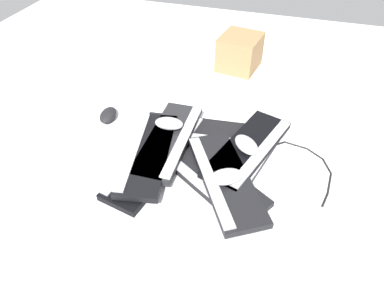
# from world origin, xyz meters

# --- Properties ---
(ground_plane) EXTENTS (3.20, 3.20, 0.00)m
(ground_plane) POSITION_xyz_m (0.00, 0.00, 0.00)
(ground_plane) COLOR white
(keyboard_0) EXTENTS (0.19, 0.45, 0.03)m
(keyboard_0) POSITION_xyz_m (0.21, 0.04, 0.01)
(keyboard_0) COLOR black
(keyboard_0) RESTS_ON ground
(keyboard_1) EXTENTS (0.46, 0.20, 0.03)m
(keyboard_1) POSITION_xyz_m (0.08, 0.13, 0.01)
(keyboard_1) COLOR black
(keyboard_1) RESTS_ON ground
(keyboard_2) EXTENTS (0.46, 0.24, 0.03)m
(keyboard_2) POSITION_xyz_m (-0.01, 0.14, 0.01)
(keyboard_2) COLOR black
(keyboard_2) RESTS_ON ground
(keyboard_3) EXTENTS (0.36, 0.45, 0.03)m
(keyboard_3) POSITION_xyz_m (-0.02, -0.08, 0.01)
(keyboard_3) COLOR black
(keyboard_3) RESTS_ON ground
(keyboard_4) EXTENTS (0.46, 0.26, 0.03)m
(keyboard_4) POSITION_xyz_m (0.16, -0.18, 0.01)
(keyboard_4) COLOR #232326
(keyboard_4) RESTS_ON ground
(keyboard_5) EXTENTS (0.45, 0.36, 0.03)m
(keyboard_5) POSITION_xyz_m (-0.03, -0.13, 0.04)
(keyboard_5) COLOR black
(keyboard_5) RESTS_ON keyboard_3
(keyboard_6) EXTENTS (0.44, 0.16, 0.03)m
(keyboard_6) POSITION_xyz_m (0.10, 0.12, 0.04)
(keyboard_6) COLOR #232326
(keyboard_6) RESTS_ON keyboard_1
(keyboard_7) EXTENTS (0.46, 0.23, 0.03)m
(keyboard_7) POSITION_xyz_m (0.01, 0.17, 0.04)
(keyboard_7) COLOR black
(keyboard_7) RESTS_ON keyboard_2
(keyboard_8) EXTENTS (0.46, 0.28, 0.03)m
(keyboard_8) POSITION_xyz_m (0.14, -0.18, 0.04)
(keyboard_8) COLOR black
(keyboard_8) RESTS_ON keyboard_4
(mouse_0) EXTENTS (0.13, 0.12, 0.04)m
(mouse_0) POSITION_xyz_m (0.12, -0.17, 0.08)
(mouse_0) COLOR silver
(mouse_0) RESTS_ON keyboard_8
(mouse_1) EXTENTS (0.11, 0.13, 0.04)m
(mouse_1) POSITION_xyz_m (-0.06, -0.14, 0.08)
(mouse_1) COLOR silver
(mouse_1) RESTS_ON keyboard_5
(mouse_2) EXTENTS (0.12, 0.08, 0.04)m
(mouse_2) POSITION_xyz_m (0.20, 0.43, 0.02)
(mouse_2) COLOR black
(mouse_2) RESTS_ON ground
(mouse_3) EXTENTS (0.08, 0.12, 0.04)m
(mouse_3) POSITION_xyz_m (0.15, 0.14, 0.08)
(mouse_3) COLOR #B7B7BC
(mouse_3) RESTS_ON keyboard_6
(cable_0) EXTENTS (0.30, 0.24, 0.01)m
(cable_0) POSITION_xyz_m (0.17, -0.41, 0.00)
(cable_0) COLOR black
(cable_0) RESTS_ON ground
(cardboard_box) EXTENTS (0.23, 0.22, 0.17)m
(cardboard_box) POSITION_xyz_m (0.81, -0.01, 0.09)
(cardboard_box) COLOR #9E774C
(cardboard_box) RESTS_ON ground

